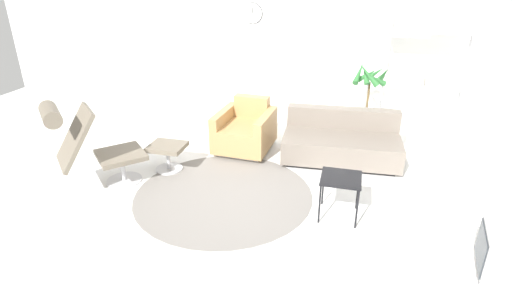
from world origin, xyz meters
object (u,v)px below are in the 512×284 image
side_table (341,182)px  potted_plant (368,96)px  couch_low (341,143)px  ottoman (168,151)px  crt_television (510,256)px  lounge_chair (86,140)px  shelf_unit (434,60)px  armchair_red (245,131)px

side_table → potted_plant: size_ratio=0.41×
couch_low → ottoman: bearing=19.7°
ottoman → crt_television: bearing=-17.7°
lounge_chair → shelf_unit: bearing=82.2°
couch_low → shelf_unit: size_ratio=0.85×
couch_low → shelf_unit: (1.30, 1.68, 0.89)m
ottoman → lounge_chair: bearing=-133.9°
lounge_chair → ottoman: bearing=90.0°
lounge_chair → ottoman: lounge_chair is taller
side_table → crt_television: 1.61m
lounge_chair → crt_television: size_ratio=1.96×
ottoman → crt_television: crt_television is taller
lounge_chair → side_table: size_ratio=2.38×
ottoman → armchair_red: (0.82, 0.91, 0.01)m
crt_television → shelf_unit: size_ratio=0.30×
lounge_chair → armchair_red: size_ratio=1.24×
potted_plant → shelf_unit: 1.17m
couch_low → side_table: 1.48m
shelf_unit → ottoman: bearing=-143.4°
potted_plant → side_table: bearing=-95.6°
lounge_chair → crt_television: 4.45m
lounge_chair → potted_plant: 4.40m
ottoman → armchair_red: bearing=48.0°
lounge_chair → shelf_unit: 5.35m
ottoman → crt_television: (3.74, -1.20, -0.01)m
armchair_red → shelf_unit: shelf_unit is taller
ottoman → armchair_red: size_ratio=0.51×
couch_low → crt_television: (1.53, -2.13, 0.01)m
ottoman → side_table: bearing=-13.4°
shelf_unit → side_table: bearing=-111.5°
lounge_chair → potted_plant: size_ratio=0.97×
ottoman → side_table: side_table is taller
couch_low → side_table: size_ratio=3.46×
potted_plant → crt_television: bearing=-71.3°
couch_low → crt_television: bearing=122.7°
ottoman → shelf_unit: size_ratio=0.24×
ottoman → side_table: (2.28, -0.54, 0.15)m
lounge_chair → potted_plant: bearing=86.8°
couch_low → armchair_red: bearing=-2.3°
ottoman → side_table: size_ratio=0.98×
lounge_chair → couch_low: (2.88, 1.62, -0.41)m
couch_low → potted_plant: (0.34, 1.38, 0.29)m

